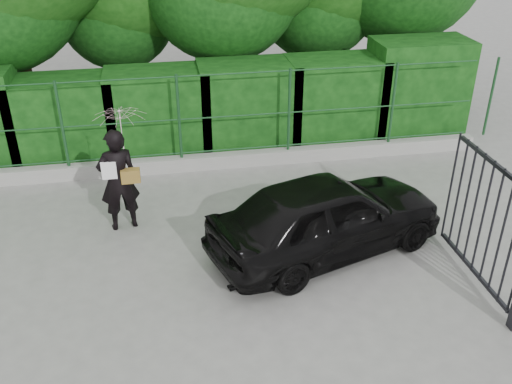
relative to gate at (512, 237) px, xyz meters
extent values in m
plane|color=gray|center=(-4.60, 0.72, -1.19)|extent=(80.00, 80.00, 0.00)
cube|color=#9E9E99|center=(-4.60, 5.22, -1.04)|extent=(14.00, 0.25, 0.30)
cylinder|color=#184220|center=(-6.50, 5.22, 0.01)|extent=(0.06, 0.06, 1.80)
cylinder|color=#184220|center=(-4.20, 5.22, 0.01)|extent=(0.06, 0.06, 1.80)
cylinder|color=#184220|center=(-1.90, 5.22, 0.01)|extent=(0.06, 0.06, 1.80)
cylinder|color=#184220|center=(0.40, 5.22, 0.01)|extent=(0.06, 0.06, 1.80)
cylinder|color=#184220|center=(2.70, 5.22, 0.01)|extent=(0.06, 0.06, 1.80)
cylinder|color=#184220|center=(-4.60, 5.22, -0.79)|extent=(13.60, 0.03, 0.03)
cylinder|color=#184220|center=(-4.60, 5.22, -0.04)|extent=(13.60, 0.03, 0.03)
cylinder|color=#184220|center=(-4.60, 5.22, 0.86)|extent=(13.60, 0.03, 0.03)
cube|color=black|center=(-6.60, 6.22, -0.27)|extent=(2.20, 1.20, 1.84)
cube|color=black|center=(-4.60, 6.22, -0.24)|extent=(2.20, 1.20, 1.90)
cube|color=black|center=(-2.60, 6.22, -0.21)|extent=(2.20, 1.20, 1.96)
cube|color=black|center=(-0.60, 6.22, -0.20)|extent=(2.20, 1.20, 1.97)
cube|color=black|center=(1.40, 6.22, -0.04)|extent=(2.20, 1.20, 2.29)
cylinder|color=black|center=(-7.60, 7.92, 1.06)|extent=(0.36, 0.36, 4.50)
cylinder|color=black|center=(-5.10, 9.22, 0.44)|extent=(0.36, 0.36, 3.25)
cylinder|color=black|center=(-2.60, 8.22, 0.94)|extent=(0.36, 0.36, 4.25)
cylinder|color=black|center=(-0.10, 8.92, 0.56)|extent=(0.36, 0.36, 3.50)
cylinder|color=black|center=(1.90, 8.52, 1.19)|extent=(0.36, 0.36, 4.75)
cube|color=black|center=(0.00, 0.67, -1.04)|extent=(0.05, 2.00, 0.06)
cube|color=black|center=(0.00, 0.67, 0.76)|extent=(0.05, 2.00, 0.06)
cylinder|color=black|center=(0.00, -0.03, -0.14)|extent=(0.04, 0.04, 1.90)
cylinder|color=black|center=(0.00, 0.22, -0.14)|extent=(0.04, 0.04, 1.90)
cylinder|color=black|center=(0.00, 0.47, -0.14)|extent=(0.04, 0.04, 1.90)
cylinder|color=black|center=(0.00, 0.72, -0.14)|extent=(0.04, 0.04, 1.90)
cylinder|color=black|center=(0.00, 0.97, -0.14)|extent=(0.04, 0.04, 1.90)
cylinder|color=black|center=(0.00, 1.22, -0.14)|extent=(0.04, 0.04, 1.90)
cylinder|color=black|center=(0.00, 1.47, -0.14)|extent=(0.04, 0.04, 1.90)
cylinder|color=black|center=(0.00, 1.72, -0.14)|extent=(0.04, 0.04, 1.90)
imported|color=black|center=(-5.37, 3.15, -0.25)|extent=(0.76, 0.58, 1.87)
imported|color=silver|center=(-5.22, 3.20, 0.62)|extent=(0.87, 0.89, 0.80)
cube|color=olive|center=(-5.15, 3.07, -0.15)|extent=(0.32, 0.15, 0.24)
cube|color=white|center=(-5.49, 3.03, 0.00)|extent=(0.25, 0.02, 0.32)
imported|color=black|center=(-2.04, 1.81, -0.51)|extent=(4.28, 2.78, 1.35)
camera|label=1|loc=(-4.57, -5.76, 4.28)|focal=40.00mm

